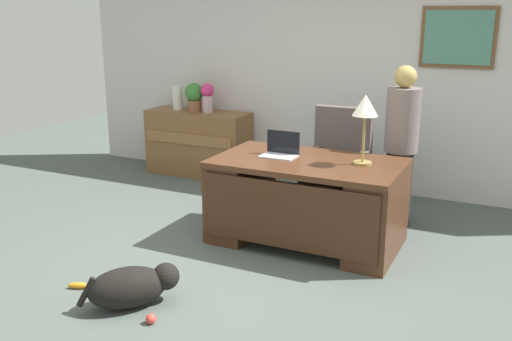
% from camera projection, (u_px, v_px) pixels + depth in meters
% --- Properties ---
extents(ground_plane, '(12.00, 12.00, 0.00)m').
position_uv_depth(ground_plane, '(239.00, 264.00, 4.77)').
color(ground_plane, '#4C5651').
extents(back_wall, '(7.00, 0.16, 2.70)m').
position_uv_depth(back_wall, '(341.00, 74.00, 6.65)').
color(back_wall, silver).
rests_on(back_wall, ground_plane).
extents(desk, '(1.67, 0.98, 0.78)m').
position_uv_depth(desk, '(306.00, 199.00, 5.12)').
color(desk, '#4C2B19').
rests_on(desk, ground_plane).
extents(credenza, '(1.35, 0.50, 0.83)m').
position_uv_depth(credenza, '(198.00, 143.00, 7.35)').
color(credenza, brown).
rests_on(credenza, ground_plane).
extents(armchair, '(0.60, 0.59, 1.11)m').
position_uv_depth(armchair, '(337.00, 168.00, 5.89)').
color(armchair, '#564C47').
rests_on(armchair, ground_plane).
extents(person_standing, '(0.32, 0.32, 1.58)m').
position_uv_depth(person_standing, '(401.00, 146.00, 5.45)').
color(person_standing, '#262323').
rests_on(person_standing, ground_plane).
extents(dog_lying, '(0.60, 0.62, 0.30)m').
position_uv_depth(dog_lying, '(132.00, 286.00, 4.06)').
color(dog_lying, black).
rests_on(dog_lying, ground_plane).
extents(laptop, '(0.32, 0.22, 0.23)m').
position_uv_depth(laptop, '(281.00, 150.00, 5.18)').
color(laptop, '#B2B5BA').
rests_on(laptop, desk).
extents(desk_lamp, '(0.22, 0.22, 0.61)m').
position_uv_depth(desk_lamp, '(365.00, 110.00, 4.78)').
color(desk_lamp, '#9E8447').
rests_on(desk_lamp, desk).
extents(vase_with_flowers, '(0.17, 0.17, 0.36)m').
position_uv_depth(vase_with_flowers, '(207.00, 96.00, 7.12)').
color(vase_with_flowers, '#C3A5B2').
rests_on(vase_with_flowers, credenza).
extents(vase_empty, '(0.13, 0.13, 0.31)m').
position_uv_depth(vase_empty, '(177.00, 98.00, 7.32)').
color(vase_empty, silver).
rests_on(vase_empty, credenza).
extents(potted_plant, '(0.24, 0.24, 0.36)m').
position_uv_depth(potted_plant, '(194.00, 96.00, 7.20)').
color(potted_plant, brown).
rests_on(potted_plant, credenza).
extents(dog_toy_ball, '(0.07, 0.07, 0.07)m').
position_uv_depth(dog_toy_ball, '(151.00, 319.00, 3.85)').
color(dog_toy_ball, '#E53F33').
rests_on(dog_toy_ball, ground_plane).
extents(dog_toy_plush, '(0.17, 0.11, 0.05)m').
position_uv_depth(dog_toy_plush, '(79.00, 286.00, 4.35)').
color(dog_toy_plush, orange).
rests_on(dog_toy_plush, ground_plane).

